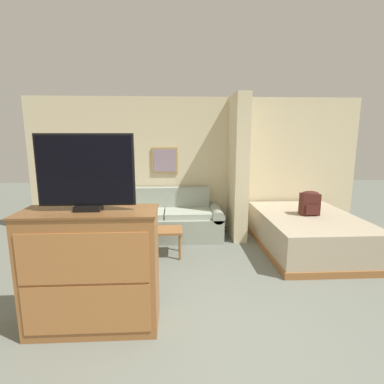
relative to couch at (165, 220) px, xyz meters
name	(u,v)px	position (x,y,z in m)	size (l,w,h in m)	color
ground_plane	(223,357)	(0.61, -3.14, -0.32)	(20.00, 20.00, 0.00)	slate
wall_back	(196,166)	(0.61, 0.48, 0.97)	(6.40, 0.16, 2.60)	beige
wall_partition_pillar	(238,168)	(1.35, 0.01, 0.98)	(0.24, 0.82, 2.60)	beige
couch	(165,220)	(0.00, 0.00, 0.00)	(2.12, 0.84, 0.90)	#99A393
coffee_table	(164,233)	(0.02, -0.88, 0.05)	(0.56, 0.44, 0.44)	#996033
side_table	(94,214)	(-1.27, -0.07, 0.16)	(0.48, 0.48, 0.58)	#996033
table_lamp	(93,194)	(-1.27, -0.07, 0.52)	(0.36, 0.36, 0.39)	tan
tv_dresser	(93,270)	(-0.60, -2.65, 0.27)	(1.27, 0.52, 1.20)	#996033
tv	(86,173)	(-0.60, -2.65, 1.23)	(0.88, 0.16, 0.71)	black
bed	(307,232)	(2.41, -0.71, -0.03)	(1.53, 2.17, 0.58)	#996033
backpack	(310,203)	(2.43, -0.69, 0.47)	(0.29, 0.23, 0.40)	#471E19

